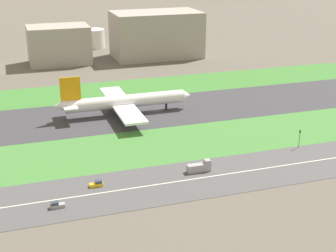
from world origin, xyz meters
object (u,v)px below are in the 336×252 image
at_px(office_tower, 156,34).
at_px(fuel_tank_centre, 93,38).
at_px(traffic_light, 300,137).
at_px(airliner, 122,102).
at_px(car_2, 97,184).
at_px(truck_1, 200,167).
at_px(car_3, 57,205).
at_px(fuel_tank_west, 57,39).
at_px(hangar_building, 59,45).

bearing_deg(office_tower, fuel_tank_centre, 128.86).
height_order(traffic_light, fuel_tank_centre, fuel_tank_centre).
bearing_deg(airliner, car_2, -109.91).
bearing_deg(truck_1, office_tower, 77.77).
relative_size(car_3, fuel_tank_west, 0.21).
height_order(traffic_light, fuel_tank_west, fuel_tank_west).
distance_m(car_2, fuel_tank_west, 227.46).
distance_m(truck_1, car_3, 51.22).
distance_m(hangar_building, fuel_tank_centre, 54.56).
relative_size(airliner, hangar_building, 1.66).
bearing_deg(airliner, hangar_building, 97.81).
relative_size(traffic_light, hangar_building, 0.18).
bearing_deg(fuel_tank_west, car_2, -93.14).
bearing_deg(truck_1, car_3, -168.74).
relative_size(car_3, traffic_light, 0.61).
distance_m(car_2, hangar_building, 182.58).
bearing_deg(hangar_building, fuel_tank_west, 85.60).
relative_size(traffic_light, fuel_tank_centre, 0.43).
xyz_separation_m(office_tower, fuel_tank_west, (-63.17, 45.00, -7.27)).
xyz_separation_m(airliner, truck_1, (11.55, -68.00, -4.56)).
distance_m(airliner, car_3, 87.22).
bearing_deg(office_tower, car_2, -112.57).
bearing_deg(car_2, fuel_tank_centre, 80.16).
xyz_separation_m(car_2, fuel_tank_west, (12.47, 227.00, 7.29)).
bearing_deg(fuel_tank_centre, traffic_light, -79.24).
bearing_deg(office_tower, fuel_tank_west, 144.54).
height_order(hangar_building, fuel_tank_centre, hangar_building).
xyz_separation_m(airliner, fuel_tank_west, (-12.17, 159.00, 1.98)).
xyz_separation_m(truck_1, car_2, (-36.18, 0.00, -0.75)).
xyz_separation_m(car_3, traffic_light, (95.05, 17.99, 3.37)).
relative_size(truck_1, office_tower, 0.14).
distance_m(office_tower, fuel_tank_centre, 58.42).
bearing_deg(truck_1, fuel_tank_centre, 89.19).
relative_size(truck_1, fuel_tank_centre, 0.50).
distance_m(car_3, fuel_tank_west, 238.59).
bearing_deg(office_tower, traffic_light, -88.23).
distance_m(car_2, traffic_light, 81.47).
bearing_deg(car_2, office_tower, 67.43).
xyz_separation_m(airliner, traffic_light, (56.37, -60.01, -1.94)).
height_order(airliner, fuel_tank_west, airliner).
distance_m(car_3, traffic_light, 96.79).
height_order(car_3, traffic_light, traffic_light).
bearing_deg(traffic_light, car_2, -174.36).
relative_size(car_2, hangar_building, 0.11).
distance_m(car_2, fuel_tank_centre, 230.47).
bearing_deg(traffic_light, hangar_building, 112.48).
bearing_deg(hangar_building, car_2, -92.83).
bearing_deg(car_2, traffic_light, 5.64).
bearing_deg(office_tower, truck_1, -102.23).
height_order(car_3, office_tower, office_tower).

